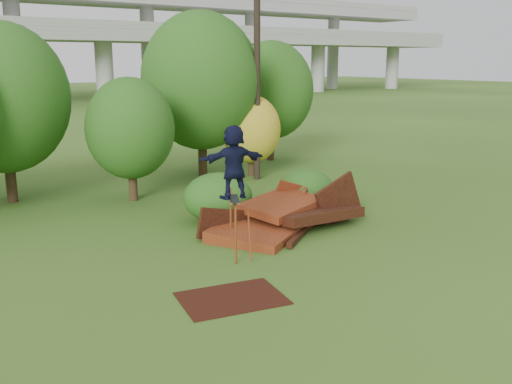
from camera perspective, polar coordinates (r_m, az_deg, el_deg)
ground at (r=15.11m, az=6.99°, el=-6.91°), size 240.00×240.00×0.00m
scrap_pile at (r=17.76m, az=2.71°, el=-2.54°), size 5.79×3.76×1.94m
grind_rail at (r=15.47m, az=-2.32°, el=-2.06°), size 1.20×2.02×1.54m
skateboard at (r=14.86m, az=-2.21°, el=-0.66°), size 0.65×0.88×0.09m
skater at (r=14.66m, az=-2.24°, el=3.04°), size 1.85×0.92×1.91m
flat_plate at (r=12.79m, az=-2.44°, el=-10.57°), size 2.53×2.05×0.03m
tree_1 at (r=22.41m, az=-23.99°, el=8.58°), size 4.68×4.68×6.51m
tree_2 at (r=21.40m, az=-12.47°, el=6.21°), size 3.23×3.23×4.56m
tree_3 at (r=25.39m, az=-5.52°, el=10.98°), size 5.21×5.21×7.23m
tree_4 at (r=25.50m, az=-0.48°, el=6.29°), size 2.64×2.64×3.64m
tree_5 at (r=29.61m, az=1.51°, el=10.12°), size 4.35×4.35×6.11m
shrub_left at (r=18.51m, az=-3.83°, el=-0.51°), size 2.30×2.12×1.59m
shrub_right at (r=19.99m, az=5.01°, el=0.24°), size 2.01×1.84×1.43m
utility_pole at (r=24.60m, az=0.10°, el=13.24°), size 1.40×0.28×10.26m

